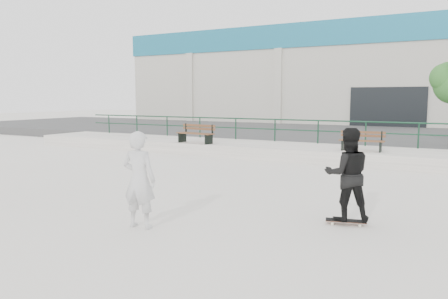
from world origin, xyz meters
The scene contains 10 objects.
ground centered at (0.00, 0.00, 0.00)m, with size 120.00×120.00×0.00m, color beige.
ledge centered at (0.00, 9.50, 0.25)m, with size 30.00×3.00×0.50m, color #AFAAA0.
parking_strip centered at (0.00, 18.00, 0.25)m, with size 60.00×14.00×0.50m, color #3D3D3D.
railing centered at (0.00, 10.80, 1.24)m, with size 28.00×0.06×1.03m.
commercial_building centered at (0.00, 31.99, 4.58)m, with size 44.20×16.33×8.00m.
bench_left centered at (-5.77, 8.46, 0.91)m, with size 1.85×0.75×0.83m.
bench_right centered at (1.20, 9.01, 0.87)m, with size 1.65×0.55×0.75m.
skateboard centered at (2.50, 0.77, 0.07)m, with size 0.81×0.38×0.09m.
standing_skater centered at (2.50, 0.77, 1.01)m, with size 0.89×0.69×1.82m, color black.
seated_skater centered at (-0.96, -1.30, 0.94)m, with size 0.68×0.45×1.87m, color silver.
Camera 1 is at (4.35, -7.75, 2.50)m, focal length 35.00 mm.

